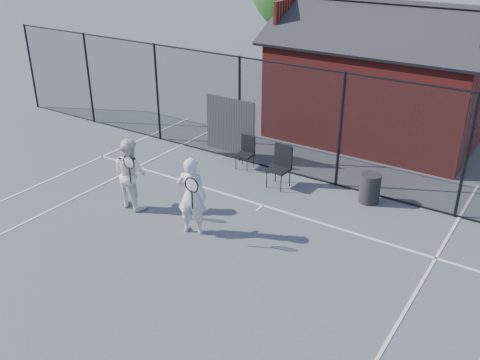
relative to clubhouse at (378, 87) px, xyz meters
The scene contains 9 objects.
ground 9.16m from the clubhouse, 93.18° to the right, with size 80.00×80.00×0.00m, color #494E53.
court_lines 10.46m from the clubhouse, 92.77° to the right, with size 11.02×18.00×0.01m.
fence 4.09m from the clubhouse, 101.37° to the right, with size 22.04×3.00×3.00m.
clubhouse is the anchor object (origin of this frame).
player_front 8.00m from the clubhouse, 98.42° to the right, with size 0.84×0.68×1.77m.
player_back 8.37m from the clubhouse, 111.92° to the right, with size 0.97×0.74×1.73m.
chair_left 5.00m from the clubhouse, 115.11° to the right, with size 0.43×0.45×0.89m, color black.
chair_right 5.07m from the clubhouse, 98.26° to the right, with size 0.52×0.54×1.07m, color black.
waste_bin 4.83m from the clubhouse, 70.62° to the right, with size 0.50×0.50×0.73m, color #262626.
Camera 1 is at (5.79, -6.79, 6.15)m, focal length 40.00 mm.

